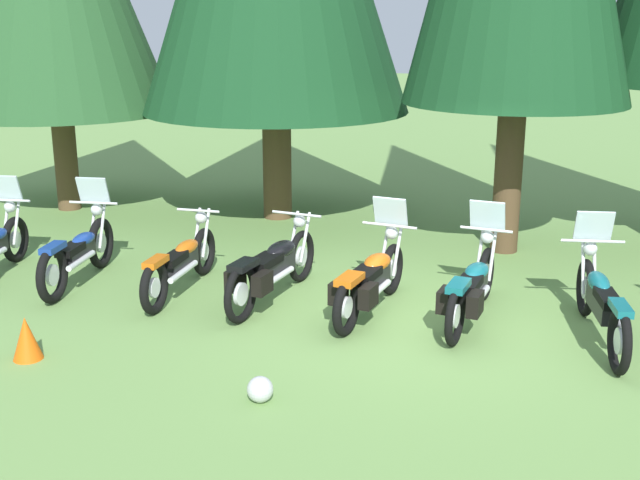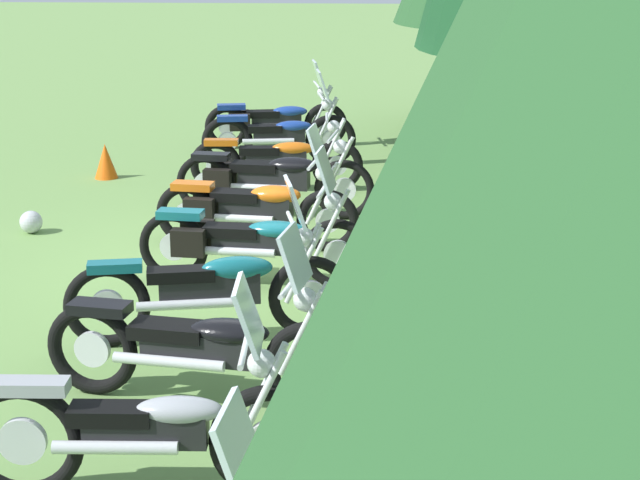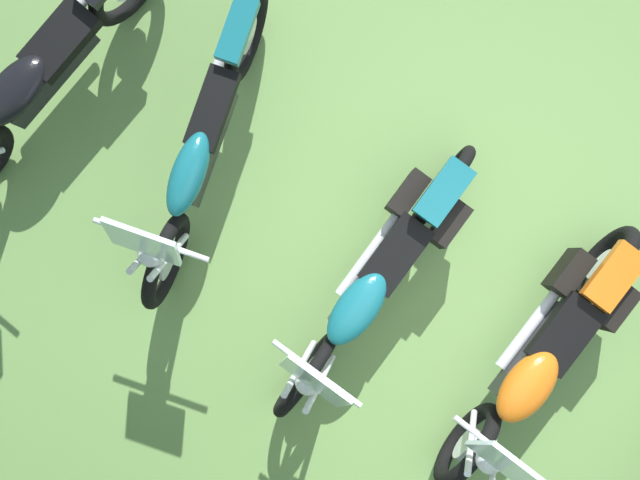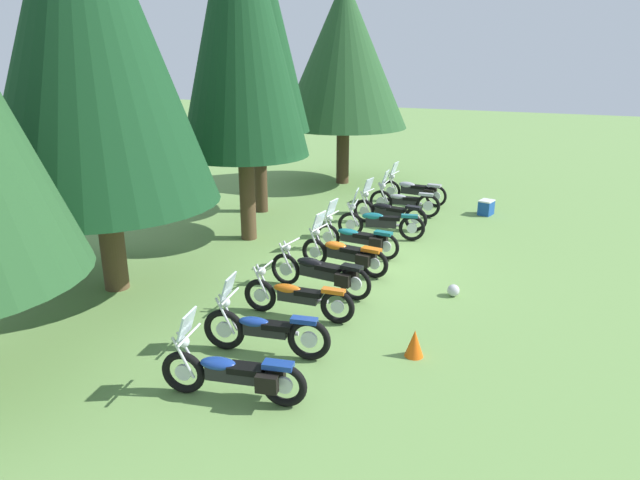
{
  "view_description": "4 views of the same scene",
  "coord_description": "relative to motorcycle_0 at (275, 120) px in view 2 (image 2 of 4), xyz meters",
  "views": [
    {
      "loc": [
        1.65,
        -9.12,
        3.62
      ],
      "look_at": [
        -1.19,
        -0.36,
        0.99
      ],
      "focal_mm": 44.93,
      "sensor_mm": 36.0,
      "label": 1
    },
    {
      "loc": [
        10.19,
        1.34,
        3.31
      ],
      "look_at": [
        1.03,
        0.78,
        0.59
      ],
      "focal_mm": 58.92,
      "sensor_mm": 36.0,
      "label": 2
    },
    {
      "loc": [
        1.0,
        0.17,
        5.26
      ],
      "look_at": [
        1.05,
        0.08,
        0.59
      ],
      "focal_mm": 39.66,
      "sensor_mm": 36.0,
      "label": 3
    },
    {
      "loc": [
        -12.3,
        -4.38,
        4.89
      ],
      "look_at": [
        -0.24,
        0.76,
        0.55
      ],
      "focal_mm": 31.99,
      "sensor_mm": 36.0,
      "label": 4
    }
  ],
  "objects": [
    {
      "name": "ground_plane",
      "position": [
        6.1,
        0.38,
        -0.45
      ],
      "size": [
        80.0,
        80.0,
        0.0
      ],
      "primitive_type": "plane",
      "color": "#6B934C"
    },
    {
      "name": "motorcycle_0",
      "position": [
        0.0,
        0.0,
        0.0
      ],
      "size": [
        0.86,
        2.24,
        1.35
      ],
      "rotation": [
        0.0,
        0.0,
        1.75
      ],
      "color": "black",
      "rests_on": "ground_plane"
    },
    {
      "name": "motorcycle_1",
      "position": [
        1.35,
        0.24,
        0.01
      ],
      "size": [
        0.71,
        2.24,
        1.38
      ],
      "rotation": [
        0.0,
        0.0,
        1.73
      ],
      "color": "black",
      "rests_on": "ground_plane"
    },
    {
      "name": "motorcycle_7",
      "position": [
        9.38,
        0.46,
        0.02
      ],
      "size": [
        0.69,
        2.35,
        1.36
      ],
      "rotation": [
        0.0,
        0.0,
        1.41
      ],
      "color": "black",
      "rests_on": "ground_plane"
    },
    {
      "name": "motorcycle_5",
      "position": [
        6.68,
        0.46,
        0.01
      ],
      "size": [
        0.7,
        2.31,
        1.36
      ],
      "rotation": [
        0.0,
        0.0,
        1.48
      ],
      "color": "black",
      "rests_on": "ground_plane"
    },
    {
      "name": "motorcycle_6",
      "position": [
        8.16,
        0.34,
        0.03
      ],
      "size": [
        0.8,
        2.36,
        1.36
      ],
      "rotation": [
        0.0,
        0.0,
        1.77
      ],
      "color": "black",
      "rests_on": "ground_plane"
    },
    {
      "name": "motorcycle_3",
      "position": [
        4.14,
        0.38,
        0.03
      ],
      "size": [
        0.78,
        2.42,
        1.01
      ],
      "rotation": [
        0.0,
        0.0,
        1.47
      ],
      "color": "black",
      "rests_on": "ground_plane"
    },
    {
      "name": "motorcycle_4",
      "position": [
        5.46,
        0.34,
        0.02
      ],
      "size": [
        0.78,
        2.24,
        1.35
      ],
      "rotation": [
        0.0,
        0.0,
        1.46
      ],
      "color": "black",
      "rests_on": "ground_plane"
    },
    {
      "name": "traffic_cone",
      "position": [
        2.27,
        -2.12,
        -0.21
      ],
      "size": [
        0.32,
        0.32,
        0.48
      ],
      "primitive_type": "cone",
      "color": "#EA590F",
      "rests_on": "ground_plane"
    },
    {
      "name": "motorcycle_8",
      "position": [
        10.7,
        0.37,
        0.02
      ],
      "size": [
        0.7,
        2.25,
        1.39
      ],
      "rotation": [
        0.0,
        0.0,
        1.61
      ],
      "color": "black",
      "rests_on": "ground_plane"
    },
    {
      "name": "dropped_helmet",
      "position": [
        5.04,
        -2.26,
        -0.32
      ],
      "size": [
        0.26,
        0.26,
        0.26
      ],
      "primitive_type": "sphere",
      "color": "silver",
      "rests_on": "ground_plane"
    },
    {
      "name": "motorcycle_2",
      "position": [
        2.86,
        0.34,
        -0.02
      ],
      "size": [
        0.62,
        2.28,
        0.99
      ],
      "rotation": [
        0.0,
        0.0,
        1.63
      ],
      "color": "black",
      "rests_on": "ground_plane"
    }
  ]
}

